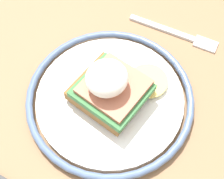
{
  "coord_description": "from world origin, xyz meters",
  "views": [
    {
      "loc": [
        0.18,
        0.13,
        1.15
      ],
      "look_at": [
        0.01,
        0.0,
        0.79
      ],
      "focal_mm": 50.0,
      "sensor_mm": 36.0,
      "label": 1
    }
  ],
  "objects": [
    {
      "name": "sandwich",
      "position": [
        0.01,
        0.0,
        0.79
      ],
      "size": [
        0.12,
        0.1,
        0.07
      ],
      "color": "brown",
      "rests_on": "plate"
    },
    {
      "name": "fork",
      "position": [
        -0.15,
        0.01,
        0.76
      ],
      "size": [
        0.05,
        0.15,
        0.0
      ],
      "color": "silver",
      "rests_on": "dining_table"
    },
    {
      "name": "plate",
      "position": [
        0.01,
        0.0,
        0.76
      ],
      "size": [
        0.24,
        0.24,
        0.02
      ],
      "color": "white",
      "rests_on": "dining_table"
    },
    {
      "name": "dining_table",
      "position": [
        0.0,
        0.0,
        0.63
      ],
      "size": [
        0.86,
        0.84,
        0.75
      ],
      "color": "#846042",
      "rests_on": "ground_plane"
    }
  ]
}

